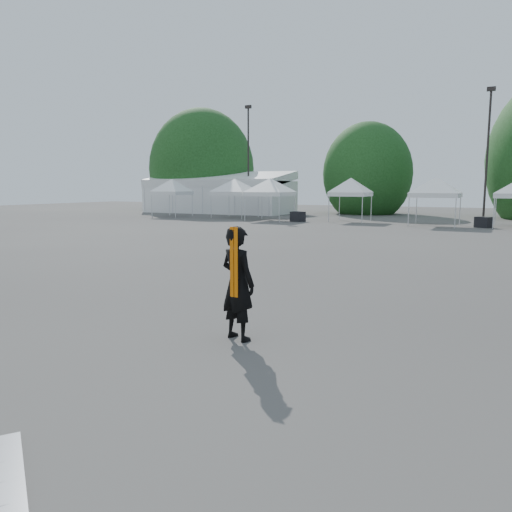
% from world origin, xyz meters
% --- Properties ---
extents(ground, '(120.00, 120.00, 0.00)m').
position_xyz_m(ground, '(0.00, 0.00, 0.00)').
color(ground, '#474442').
rests_on(ground, ground).
extents(marquee, '(15.00, 6.25, 4.23)m').
position_xyz_m(marquee, '(-22.00, 35.00, 1.97)').
color(marquee, white).
rests_on(marquee, ground).
extents(light_pole_west, '(0.60, 0.25, 10.30)m').
position_xyz_m(light_pole_west, '(-18.00, 34.00, 5.77)').
color(light_pole_west, black).
rests_on(light_pole_west, ground).
extents(light_pole_east, '(0.60, 0.25, 9.80)m').
position_xyz_m(light_pole_east, '(3.00, 32.00, 5.52)').
color(light_pole_east, black).
rests_on(light_pole_east, ground).
extents(tree_far_w, '(4.80, 4.80, 7.30)m').
position_xyz_m(tree_far_w, '(-26.00, 38.00, 4.54)').
color(tree_far_w, '#382314').
rests_on(tree_far_w, ground).
extents(tree_mid_w, '(4.16, 4.16, 6.33)m').
position_xyz_m(tree_mid_w, '(-8.00, 40.00, 3.93)').
color(tree_mid_w, '#382314').
rests_on(tree_mid_w, ground).
extents(tent_a, '(3.91, 3.91, 3.88)m').
position_xyz_m(tent_a, '(-22.22, 27.45, 3.06)').
color(tent_a, silver).
rests_on(tent_a, ground).
extents(tent_b, '(4.51, 4.51, 3.88)m').
position_xyz_m(tent_b, '(-16.45, 28.68, 3.06)').
color(tent_b, silver).
rests_on(tent_b, ground).
extents(tent_c, '(4.50, 4.50, 3.88)m').
position_xyz_m(tent_c, '(-12.30, 27.07, 3.06)').
color(tent_c, silver).
rests_on(tent_c, ground).
extents(tent_d, '(3.92, 3.92, 3.88)m').
position_xyz_m(tent_d, '(-6.16, 28.49, 3.06)').
color(tent_d, silver).
rests_on(tent_d, ground).
extents(tent_e, '(4.43, 4.43, 3.88)m').
position_xyz_m(tent_e, '(0.20, 27.05, 3.06)').
color(tent_e, silver).
rests_on(tent_e, ground).
extents(man, '(0.84, 0.68, 2.00)m').
position_xyz_m(man, '(0.87, -1.48, 1.00)').
color(man, black).
rests_on(man, ground).
extents(crate_west, '(1.20, 1.08, 0.76)m').
position_xyz_m(crate_west, '(-9.69, 26.53, 0.38)').
color(crate_west, black).
rests_on(crate_west, ground).
extents(crate_mid, '(1.11, 1.02, 0.70)m').
position_xyz_m(crate_mid, '(3.27, 26.85, 0.35)').
color(crate_mid, black).
rests_on(crate_mid, ground).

